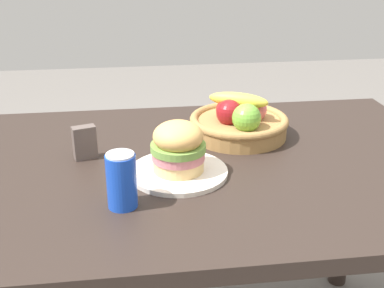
{
  "coord_description": "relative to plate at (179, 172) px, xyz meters",
  "views": [
    {
      "loc": [
        -0.18,
        -1.16,
        1.3
      ],
      "look_at": [
        -0.03,
        -0.02,
        0.81
      ],
      "focal_mm": 45.9,
      "sensor_mm": 36.0,
      "label": 1
    }
  ],
  "objects": [
    {
      "name": "sandwich",
      "position": [
        0.0,
        0.0,
        0.07
      ],
      "size": [
        0.14,
        0.14,
        0.13
      ],
      "color": "#E5BC75",
      "rests_on": "plate"
    },
    {
      "name": "napkin_holder",
      "position": [
        -0.24,
        0.13,
        0.04
      ],
      "size": [
        0.07,
        0.05,
        0.09
      ],
      "primitive_type": "cube",
      "rotation": [
        0.0,
        0.0,
        0.3
      ],
      "color": "#594C47",
      "rests_on": "dining_table"
    },
    {
      "name": "plate",
      "position": [
        0.0,
        0.0,
        0.0
      ],
      "size": [
        0.25,
        0.25,
        0.01
      ],
      "primitive_type": "cylinder",
      "color": "silver",
      "rests_on": "dining_table"
    },
    {
      "name": "dining_table",
      "position": [
        0.07,
        0.07,
        -0.11
      ],
      "size": [
        1.4,
        0.9,
        0.75
      ],
      "color": "#2D231E",
      "rests_on": "ground_plane"
    },
    {
      "name": "soda_can",
      "position": [
        -0.14,
        -0.14,
        0.06
      ],
      "size": [
        0.07,
        0.07,
        0.13
      ],
      "color": "blue",
      "rests_on": "dining_table"
    },
    {
      "name": "fruit_basket",
      "position": [
        0.2,
        0.23,
        0.04
      ],
      "size": [
        0.29,
        0.29,
        0.14
      ],
      "color": "#9E7542",
      "rests_on": "dining_table"
    }
  ]
}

